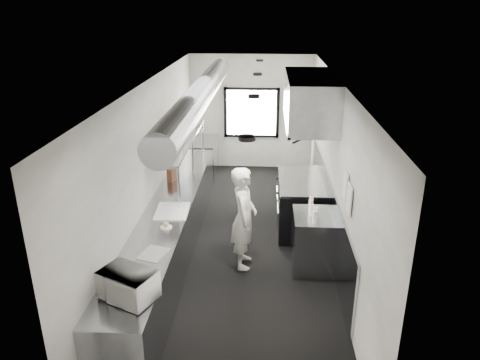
# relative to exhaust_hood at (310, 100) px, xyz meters

# --- Properties ---
(floor) EXTENTS (3.00, 8.00, 0.01)m
(floor) POSITION_rel_exhaust_hood_xyz_m (-1.10, -0.70, -2.39)
(floor) COLOR black
(floor) RESTS_ON ground
(ceiling) EXTENTS (3.00, 8.00, 0.01)m
(ceiling) POSITION_rel_exhaust_hood_xyz_m (-1.10, -0.70, 0.41)
(ceiling) COLOR silver
(ceiling) RESTS_ON wall_back
(wall_back) EXTENTS (3.00, 0.02, 2.80)m
(wall_back) POSITION_rel_exhaust_hood_xyz_m (-1.10, 3.30, -0.99)
(wall_back) COLOR silver
(wall_back) RESTS_ON floor
(wall_front) EXTENTS (3.00, 0.02, 2.80)m
(wall_front) POSITION_rel_exhaust_hood_xyz_m (-1.10, -4.70, -0.99)
(wall_front) COLOR silver
(wall_front) RESTS_ON floor
(wall_left) EXTENTS (0.02, 8.00, 2.80)m
(wall_left) POSITION_rel_exhaust_hood_xyz_m (-2.60, -0.70, -0.99)
(wall_left) COLOR silver
(wall_left) RESTS_ON floor
(wall_right) EXTENTS (0.02, 8.00, 2.80)m
(wall_right) POSITION_rel_exhaust_hood_xyz_m (0.40, -0.70, -0.99)
(wall_right) COLOR silver
(wall_right) RESTS_ON floor
(wall_cladding) EXTENTS (0.03, 5.50, 1.10)m
(wall_cladding) POSITION_rel_exhaust_hood_xyz_m (0.38, -0.40, -1.84)
(wall_cladding) COLOR gray
(wall_cladding) RESTS_ON wall_right
(hvac_duct) EXTENTS (0.40, 6.40, 0.40)m
(hvac_duct) POSITION_rel_exhaust_hood_xyz_m (-1.80, -0.30, 0.16)
(hvac_duct) COLOR gray
(hvac_duct) RESTS_ON ceiling
(service_window) EXTENTS (1.36, 0.05, 1.25)m
(service_window) POSITION_rel_exhaust_hood_xyz_m (-1.10, 3.26, -0.99)
(service_window) COLOR white
(service_window) RESTS_ON wall_back
(exhaust_hood) EXTENTS (0.81, 2.20, 0.88)m
(exhaust_hood) POSITION_rel_exhaust_hood_xyz_m (0.00, 0.00, 0.00)
(exhaust_hood) COLOR gray
(exhaust_hood) RESTS_ON ceiling
(prep_counter) EXTENTS (0.70, 6.00, 0.90)m
(prep_counter) POSITION_rel_exhaust_hood_xyz_m (-2.25, -1.20, -1.94)
(prep_counter) COLOR gray
(prep_counter) RESTS_ON floor
(pass_shelf) EXTENTS (0.45, 3.00, 0.68)m
(pass_shelf) POSITION_rel_exhaust_hood_xyz_m (-2.29, 0.30, -0.86)
(pass_shelf) COLOR gray
(pass_shelf) RESTS_ON prep_counter
(range) EXTENTS (0.88, 1.60, 0.94)m
(range) POSITION_rel_exhaust_hood_xyz_m (-0.06, 0.00, -1.92)
(range) COLOR black
(range) RESTS_ON floor
(bottle_station) EXTENTS (0.65, 0.80, 0.90)m
(bottle_station) POSITION_rel_exhaust_hood_xyz_m (0.05, -1.40, -1.94)
(bottle_station) COLOR gray
(bottle_station) RESTS_ON floor
(far_work_table) EXTENTS (0.70, 1.20, 0.90)m
(far_work_table) POSITION_rel_exhaust_hood_xyz_m (-2.25, 2.50, -1.94)
(far_work_table) COLOR gray
(far_work_table) RESTS_ON floor
(notice_sheet_a) EXTENTS (0.02, 0.28, 0.38)m
(notice_sheet_a) POSITION_rel_exhaust_hood_xyz_m (0.37, -1.90, -0.79)
(notice_sheet_a) COLOR white
(notice_sheet_a) RESTS_ON wall_right
(notice_sheet_b) EXTENTS (0.02, 0.28, 0.38)m
(notice_sheet_b) POSITION_rel_exhaust_hood_xyz_m (0.37, -2.25, -0.84)
(notice_sheet_b) COLOR white
(notice_sheet_b) RESTS_ON wall_right
(line_cook) EXTENTS (0.40, 0.61, 1.65)m
(line_cook) POSITION_rel_exhaust_hood_xyz_m (-1.04, -1.40, -1.56)
(line_cook) COLOR silver
(line_cook) RESTS_ON floor
(microwave) EXTENTS (0.68, 0.61, 0.33)m
(microwave) POSITION_rel_exhaust_hood_xyz_m (-2.19, -3.62, -1.33)
(microwave) COLOR white
(microwave) RESTS_ON prep_counter
(deli_tub_a) EXTENTS (0.14, 0.14, 0.10)m
(deli_tub_a) POSITION_rel_exhaust_hood_xyz_m (-2.35, -3.16, -1.44)
(deli_tub_a) COLOR #B1BCAD
(deli_tub_a) RESTS_ON prep_counter
(deli_tub_b) EXTENTS (0.18, 0.18, 0.11)m
(deli_tub_b) POSITION_rel_exhaust_hood_xyz_m (-2.44, -3.06, -1.44)
(deli_tub_b) COLOR #B1BCAD
(deli_tub_b) RESTS_ON prep_counter
(newspaper) EXTENTS (0.40, 0.45, 0.01)m
(newspaper) POSITION_rel_exhaust_hood_xyz_m (-2.14, -2.68, -1.49)
(newspaper) COLOR white
(newspaper) RESTS_ON prep_counter
(small_plate) EXTENTS (0.21, 0.21, 0.01)m
(small_plate) POSITION_rel_exhaust_hood_xyz_m (-2.14, -1.94, -1.48)
(small_plate) COLOR white
(small_plate) RESTS_ON prep_counter
(pastry) EXTENTS (0.08, 0.08, 0.08)m
(pastry) POSITION_rel_exhaust_hood_xyz_m (-2.14, -1.94, -1.44)
(pastry) COLOR #DAB872
(pastry) RESTS_ON small_plate
(cutting_board) EXTENTS (0.53, 0.69, 0.02)m
(cutting_board) POSITION_rel_exhaust_hood_xyz_m (-2.16, -1.41, -1.48)
(cutting_board) COLOR white
(cutting_board) RESTS_ON prep_counter
(knife_block) EXTENTS (0.16, 0.24, 0.24)m
(knife_block) POSITION_rel_exhaust_hood_xyz_m (-2.42, -0.09, -1.37)
(knife_block) COLOR brown
(knife_block) RESTS_ON prep_counter
(plate_stack_a) EXTENTS (0.30, 0.30, 0.31)m
(plate_stack_a) POSITION_rel_exhaust_hood_xyz_m (-2.28, -0.51, -0.67)
(plate_stack_a) COLOR white
(plate_stack_a) RESTS_ON pass_shelf
(plate_stack_b) EXTENTS (0.28, 0.28, 0.30)m
(plate_stack_b) POSITION_rel_exhaust_hood_xyz_m (-2.32, -0.10, -0.67)
(plate_stack_b) COLOR white
(plate_stack_b) RESTS_ON pass_shelf
(plate_stack_c) EXTENTS (0.32, 0.32, 0.36)m
(plate_stack_c) POSITION_rel_exhaust_hood_xyz_m (-2.29, 0.45, -0.64)
(plate_stack_c) COLOR white
(plate_stack_c) RESTS_ON pass_shelf
(plate_stack_d) EXTENTS (0.28, 0.28, 0.40)m
(plate_stack_d) POSITION_rel_exhaust_hood_xyz_m (-2.27, 0.97, -0.62)
(plate_stack_d) COLOR white
(plate_stack_d) RESTS_ON pass_shelf
(squeeze_bottle_a) EXTENTS (0.09, 0.09, 0.20)m
(squeeze_bottle_a) POSITION_rel_exhaust_hood_xyz_m (0.01, -1.66, -1.39)
(squeeze_bottle_a) COLOR white
(squeeze_bottle_a) RESTS_ON bottle_station
(squeeze_bottle_b) EXTENTS (0.08, 0.08, 0.20)m
(squeeze_bottle_b) POSITION_rel_exhaust_hood_xyz_m (0.03, -1.54, -1.39)
(squeeze_bottle_b) COLOR white
(squeeze_bottle_b) RESTS_ON bottle_station
(squeeze_bottle_c) EXTENTS (0.08, 0.08, 0.19)m
(squeeze_bottle_c) POSITION_rel_exhaust_hood_xyz_m (-0.01, -1.41, -1.40)
(squeeze_bottle_c) COLOR white
(squeeze_bottle_c) RESTS_ON bottle_station
(squeeze_bottle_d) EXTENTS (0.07, 0.07, 0.19)m
(squeeze_bottle_d) POSITION_rel_exhaust_hood_xyz_m (-0.01, -1.26, -1.39)
(squeeze_bottle_d) COLOR white
(squeeze_bottle_d) RESTS_ON bottle_station
(squeeze_bottle_e) EXTENTS (0.08, 0.08, 0.18)m
(squeeze_bottle_e) POSITION_rel_exhaust_hood_xyz_m (0.01, -1.12, -1.40)
(squeeze_bottle_e) COLOR white
(squeeze_bottle_e) RESTS_ON bottle_station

